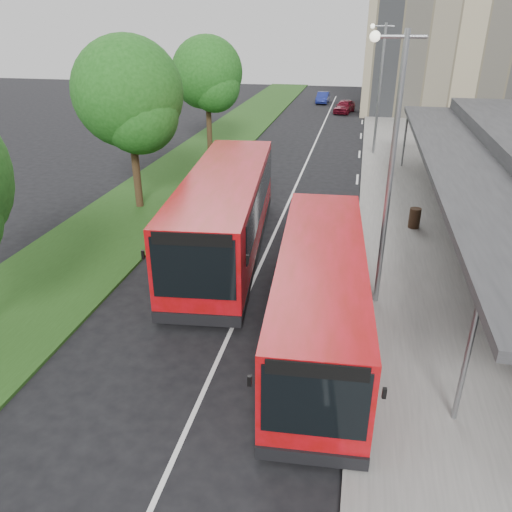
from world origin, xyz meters
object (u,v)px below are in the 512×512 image
at_px(car_far, 323,98).
at_px(lamp_post_near, 389,161).
at_px(tree_mid, 129,100).
at_px(lamp_post_far, 379,82).
at_px(tree_far, 207,77).
at_px(litter_bin, 415,218).
at_px(bus_second, 225,213).
at_px(car_near, 344,106).
at_px(bollard, 391,164).
at_px(bus_main, 320,295).

bearing_deg(car_far, lamp_post_near, -81.48).
relative_size(tree_mid, lamp_post_far, 0.98).
height_order(tree_far, litter_bin, tree_far).
distance_m(tree_mid, bus_second, 7.69).
xyz_separation_m(car_near, car_far, (-2.60, 5.90, -0.05)).
distance_m(bollard, car_far, 27.59).
height_order(lamp_post_near, bus_second, lamp_post_near).
xyz_separation_m(lamp_post_near, car_far, (-5.24, 42.41, -4.14)).
bearing_deg(tree_mid, bus_second, -37.31).
bearing_deg(bollard, lamp_post_near, -93.90).
distance_m(litter_bin, car_near, 30.14).
bearing_deg(lamp_post_near, litter_bin, 75.39).
distance_m(tree_far, bollard, 13.37).
height_order(lamp_post_far, bus_main, lamp_post_far).
distance_m(tree_mid, tree_far, 12.00).
xyz_separation_m(lamp_post_far, bus_main, (-1.58, -22.21, -3.31)).
distance_m(tree_mid, lamp_post_near, 13.18).
distance_m(tree_far, lamp_post_far, 11.17).
distance_m(lamp_post_far, bollard, 6.15).
xyz_separation_m(bus_main, car_near, (-1.06, 38.72, -0.78)).
distance_m(lamp_post_near, bus_main, 4.28).
relative_size(tree_mid, bollard, 8.48).
bearing_deg(lamp_post_near, tree_mid, 147.64).
bearing_deg(tree_far, lamp_post_near, -59.71).
bearing_deg(lamp_post_near, bus_second, 152.99).
xyz_separation_m(bus_second, car_near, (3.02, 33.62, -1.01)).
bearing_deg(car_far, bus_second, -89.13).
bearing_deg(bus_main, tree_far, 110.43).
bearing_deg(bus_main, car_far, 90.94).
height_order(lamp_post_near, litter_bin, lamp_post_near).
height_order(bus_second, car_far, bus_second).
height_order(litter_bin, bollard, bollard).
height_order(lamp_post_near, bollard, lamp_post_near).
height_order(lamp_post_near, bus_main, lamp_post_near).
xyz_separation_m(lamp_post_far, bollard, (1.06, -4.45, -4.10)).
bearing_deg(car_far, tree_mid, -97.98).
bearing_deg(car_near, bollard, -67.55).
distance_m(bus_second, litter_bin, 8.39).
relative_size(lamp_post_near, lamp_post_far, 1.00).
height_order(lamp_post_near, car_near, lamp_post_near).
height_order(bus_main, car_near, bus_main).
distance_m(tree_far, bus_second, 17.37).
distance_m(tree_mid, litter_bin, 13.64).
distance_m(tree_mid, bollard, 15.51).
xyz_separation_m(tree_mid, lamp_post_near, (11.13, -7.05, -0.36)).
bearing_deg(bollard, tree_far, 163.95).
height_order(bus_main, bollard, bus_main).
relative_size(lamp_post_far, car_far, 2.29).
height_order(lamp_post_far, bollard, lamp_post_far).
bearing_deg(car_far, lamp_post_far, -75.36).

